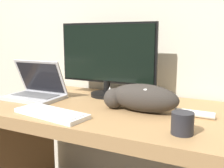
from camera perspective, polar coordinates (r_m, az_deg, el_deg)
The scene contains 7 objects.
wall_back at distance 1.75m, azimuth 4.42°, elevation 17.45°, with size 6.40×0.06×2.60m.
desk at distance 1.44m, azimuth -2.41°, elevation -10.77°, with size 1.31×0.74×0.72m.
monitor at distance 1.57m, azimuth -1.12°, elevation 5.63°, with size 0.62×0.20×0.44m.
laptop at distance 1.60m, azimuth -16.21°, elevation -1.41°, with size 0.33×0.22×0.22m.
external_keyboard at distance 1.25m, azimuth -13.10°, elevation -6.20°, with size 0.39×0.19×0.02m.
cat at distance 1.28m, azimuth 6.34°, elevation -2.92°, with size 0.53×0.17×0.14m.
coffee_mug at distance 1.02m, azimuth 15.08°, elevation -8.25°, with size 0.08×0.08×0.08m.
Camera 1 is at (0.64, -0.81, 1.08)m, focal length 42.00 mm.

